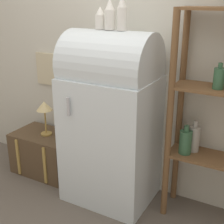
{
  "coord_description": "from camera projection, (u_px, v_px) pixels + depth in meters",
  "views": [
    {
      "loc": [
        1.19,
        -1.85,
        1.7
      ],
      "look_at": [
        0.01,
        0.26,
        0.81
      ],
      "focal_mm": 50.0,
      "sensor_mm": 36.0,
      "label": 1
    }
  ],
  "objects": [
    {
      "name": "wall_back",
      "position": [
        128.0,
        41.0,
        2.66
      ],
      "size": [
        7.0,
        0.09,
        2.7
      ],
      "color": "beige",
      "rests_on": "ground_plane"
    },
    {
      "name": "shelf_unit",
      "position": [
        222.0,
        111.0,
        2.24
      ],
      "size": [
        0.77,
        0.3,
        1.64
      ],
      "color": "brown",
      "rests_on": "ground_plane"
    },
    {
      "name": "ground_plane",
      "position": [
        96.0,
        210.0,
        2.65
      ],
      "size": [
        12.0,
        12.0,
        0.0
      ],
      "primitive_type": "plane",
      "color": "#60564C"
    },
    {
      "name": "vase_right",
      "position": [
        122.0,
        14.0,
        2.26
      ],
      "size": [
        0.07,
        0.07,
        0.25
      ],
      "color": "white",
      "rests_on": "refrigerator"
    },
    {
      "name": "refrigerator",
      "position": [
        111.0,
        118.0,
        2.6
      ],
      "size": [
        0.73,
        0.61,
        1.47
      ],
      "color": "silver",
      "rests_on": "ground_plane"
    },
    {
      "name": "vase_center",
      "position": [
        109.0,
        15.0,
        2.31
      ],
      "size": [
        0.08,
        0.08,
        0.22
      ],
      "color": "white",
      "rests_on": "refrigerator"
    },
    {
      "name": "desk_lamp",
      "position": [
        44.0,
        109.0,
        3.0
      ],
      "size": [
        0.15,
        0.15,
        0.35
      ],
      "color": "#AD8942",
      "rests_on": "suitcase_trunk"
    },
    {
      "name": "suitcase_trunk",
      "position": [
        45.0,
        152.0,
        3.18
      ],
      "size": [
        0.62,
        0.42,
        0.42
      ],
      "color": "brown",
      "rests_on": "ground_plane"
    },
    {
      "name": "vase_left",
      "position": [
        100.0,
        19.0,
        2.37
      ],
      "size": [
        0.08,
        0.08,
        0.17
      ],
      "color": "white",
      "rests_on": "refrigerator"
    }
  ]
}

